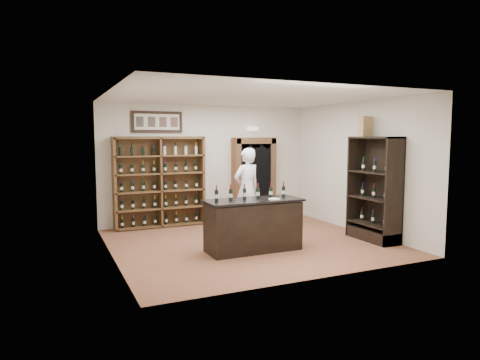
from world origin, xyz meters
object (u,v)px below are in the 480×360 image
object	(u,v)px
tasting_counter	(253,225)
side_cabinet	(375,205)
shopkeeper	(247,189)
counter_bottle_0	(216,195)
wine_shelf	(159,182)
wine_crate	(365,126)

from	to	relation	value
tasting_counter	side_cabinet	distance (m)	2.75
tasting_counter	shopkeeper	world-z (taller)	shopkeeper
shopkeeper	counter_bottle_0	bearing A→B (deg)	37.06
wine_shelf	side_cabinet	world-z (taller)	same
side_cabinet	wine_shelf	bearing A→B (deg)	139.79
tasting_counter	wine_crate	distance (m)	3.32
tasting_counter	wine_crate	xyz separation A→B (m)	(2.71, 0.04, 1.92)
side_cabinet	shopkeeper	size ratio (longest dim) A/B	1.14
side_cabinet	wine_crate	size ratio (longest dim) A/B	5.05
side_cabinet	shopkeeper	xyz separation A→B (m)	(-2.04, 2.05, 0.21)
counter_bottle_0	wine_crate	bearing A→B (deg)	-0.81
wine_shelf	shopkeeper	world-z (taller)	wine_shelf
counter_bottle_0	side_cabinet	size ratio (longest dim) A/B	0.14
shopkeeper	wine_crate	xyz separation A→B (m)	(2.02, -1.70, 1.45)
counter_bottle_0	shopkeeper	bearing A→B (deg)	49.62
counter_bottle_0	shopkeeper	size ratio (longest dim) A/B	0.16
tasting_counter	wine_crate	world-z (taller)	wine_crate
tasting_counter	counter_bottle_0	bearing A→B (deg)	172.69
side_cabinet	counter_bottle_0	bearing A→B (deg)	173.50
wine_shelf	side_cabinet	bearing A→B (deg)	-40.21
wine_shelf	tasting_counter	size ratio (longest dim) A/B	1.17
tasting_counter	wine_crate	bearing A→B (deg)	0.93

